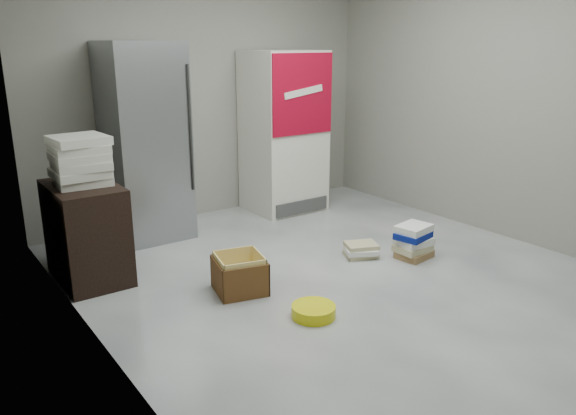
# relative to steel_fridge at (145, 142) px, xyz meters

# --- Properties ---
(ground) EXTENTS (5.00, 5.00, 0.00)m
(ground) POSITION_rel_steel_fridge_xyz_m (0.90, -2.13, -0.95)
(ground) COLOR silver
(ground) RESTS_ON ground
(room_shell) EXTENTS (4.04, 5.04, 2.82)m
(room_shell) POSITION_rel_steel_fridge_xyz_m (0.90, -2.13, 0.85)
(room_shell) COLOR gray
(room_shell) RESTS_ON ground
(steel_fridge) EXTENTS (0.70, 0.72, 1.90)m
(steel_fridge) POSITION_rel_steel_fridge_xyz_m (0.00, 0.00, 0.00)
(steel_fridge) COLOR #97999E
(steel_fridge) RESTS_ON ground
(coke_cooler) EXTENTS (0.80, 0.73, 1.80)m
(coke_cooler) POSITION_rel_steel_fridge_xyz_m (1.65, -0.01, -0.05)
(coke_cooler) COLOR silver
(coke_cooler) RESTS_ON ground
(wood_shelf) EXTENTS (0.50, 0.80, 0.80)m
(wood_shelf) POSITION_rel_steel_fridge_xyz_m (-0.83, -0.73, -0.55)
(wood_shelf) COLOR black
(wood_shelf) RESTS_ON ground
(supply_box_stack) EXTENTS (0.43, 0.44, 0.39)m
(supply_box_stack) POSITION_rel_steel_fridge_xyz_m (-0.82, -0.73, 0.04)
(supply_box_stack) COLOR silver
(supply_box_stack) RESTS_ON wood_shelf
(phonebook_stack_main) EXTENTS (0.37, 0.31, 0.31)m
(phonebook_stack_main) POSITION_rel_steel_fridge_xyz_m (1.69, -1.98, -0.80)
(phonebook_stack_main) COLOR olive
(phonebook_stack_main) RESTS_ON ground
(phonebook_stack_side) EXTENTS (0.36, 0.33, 0.13)m
(phonebook_stack_side) POSITION_rel_steel_fridge_xyz_m (1.33, -1.69, -0.89)
(phonebook_stack_side) COLOR tan
(phonebook_stack_side) RESTS_ON ground
(cardboard_box) EXTENTS (0.45, 0.45, 0.30)m
(cardboard_box) POSITION_rel_steel_fridge_xyz_m (0.05, -1.68, -0.83)
(cardboard_box) COLOR yellow
(cardboard_box) RESTS_ON ground
(bucket_lid) EXTENTS (0.42, 0.42, 0.08)m
(bucket_lid) POSITION_rel_steel_fridge_xyz_m (0.25, -2.35, -0.91)
(bucket_lid) COLOR yellow
(bucket_lid) RESTS_ON ground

